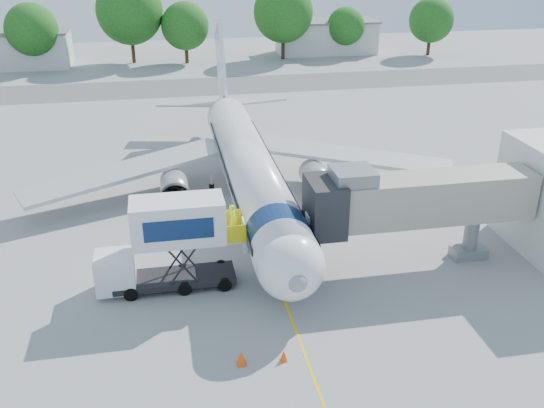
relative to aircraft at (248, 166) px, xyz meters
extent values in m
plane|color=#999996|center=(0.00, -4.12, -2.95)|extent=(160.00, 160.00, 0.00)
cube|color=yellow|center=(0.00, -4.12, -2.94)|extent=(0.15, 70.00, 0.01)
cube|color=#59595B|center=(0.00, 37.88, -2.94)|extent=(120.00, 10.00, 0.01)
cylinder|color=white|center=(0.00, -1.12, 0.05)|extent=(3.70, 28.00, 3.70)
sphere|color=white|center=(0.00, -15.12, 0.05)|extent=(3.70, 3.70, 3.70)
sphere|color=gray|center=(0.00, -16.67, 0.05)|extent=(1.10, 1.10, 1.10)
cone|color=white|center=(0.00, 15.88, 0.05)|extent=(3.70, 6.00, 3.70)
cube|color=white|center=(0.00, 16.88, 4.25)|extent=(0.35, 7.26, 8.29)
cube|color=#AEB1B3|center=(9.00, 2.38, -0.65)|extent=(16.17, 9.32, 1.42)
cube|color=#AEB1B3|center=(-9.00, 2.38, -0.65)|extent=(16.17, 9.32, 1.42)
cylinder|color=#999BA0|center=(5.50, 0.38, -1.65)|extent=(2.10, 3.60, 2.10)
cylinder|color=#999BA0|center=(-5.50, 0.38, -1.65)|extent=(2.10, 3.60, 2.10)
cube|color=black|center=(0.00, -15.42, 0.50)|extent=(2.60, 1.39, 0.81)
cylinder|color=#0A204C|center=(0.00, -12.12, 0.05)|extent=(3.73, 2.00, 3.73)
cylinder|color=silver|center=(0.00, -13.62, -2.20)|extent=(0.16, 0.16, 1.50)
cylinder|color=black|center=(0.00, -13.62, -2.63)|extent=(0.25, 0.64, 0.64)
cylinder|color=black|center=(2.60, 1.88, -2.50)|extent=(0.35, 0.90, 0.90)
cylinder|color=black|center=(-2.60, 1.88, -2.50)|extent=(0.35, 0.90, 0.90)
cube|color=#A59C8D|center=(9.00, -11.12, 1.45)|extent=(13.60, 2.60, 2.80)
cube|color=black|center=(2.90, -11.12, 1.45)|extent=(2.00, 3.20, 3.20)
cube|color=slate|center=(4.50, -11.12, 3.25)|extent=(2.40, 2.40, 0.80)
cylinder|color=slate|center=(12.50, -11.12, -1.45)|extent=(0.90, 0.90, 3.00)
cube|color=slate|center=(12.50, -11.12, -2.60)|extent=(2.20, 1.20, 0.70)
cylinder|color=black|center=(11.60, -11.12, -2.60)|extent=(0.30, 0.70, 0.70)
cylinder|color=black|center=(13.40, -11.12, -2.60)|extent=(0.30, 0.70, 0.70)
cube|color=black|center=(-6.00, -11.12, -2.40)|extent=(7.00, 2.30, 0.35)
cube|color=white|center=(-9.30, -11.12, -1.60)|extent=(2.20, 2.20, 2.10)
cube|color=black|center=(-9.30, -11.12, -1.15)|extent=(1.90, 2.10, 0.70)
cube|color=white|center=(-5.60, -11.12, 1.30)|extent=(5.20, 2.40, 2.50)
cube|color=#0A204C|center=(-5.60, -12.34, 1.30)|extent=(3.80, 0.04, 1.20)
cube|color=silver|center=(-2.45, -11.12, 0.10)|extent=(1.10, 2.20, 0.10)
cube|color=yellow|center=(-2.45, -12.17, 0.65)|extent=(1.10, 0.06, 1.10)
cube|color=yellow|center=(-2.45, -10.07, 0.65)|extent=(1.10, 0.06, 1.10)
cylinder|color=black|center=(-3.20, -12.17, -2.55)|extent=(0.80, 0.25, 0.80)
cylinder|color=black|center=(-3.20, -10.07, -2.55)|extent=(0.80, 0.25, 0.80)
cylinder|color=black|center=(-8.50, -12.17, -2.55)|extent=(0.80, 0.25, 0.80)
cylinder|color=black|center=(-8.50, -10.07, -2.55)|extent=(0.80, 0.25, 0.80)
imported|color=#DFFF1A|center=(-2.50, -11.12, 1.08)|extent=(0.59, 0.76, 1.85)
cube|color=white|center=(2.85, -22.44, -2.33)|extent=(3.44, 2.50, 1.24)
cube|color=#0A204C|center=(2.85, -22.44, -1.93)|extent=(2.16, 1.99, 0.31)
cylinder|color=black|center=(1.48, -22.25, -2.64)|extent=(0.66, 0.41, 0.62)
cylinder|color=black|center=(4.22, -22.63, -2.64)|extent=(0.66, 0.41, 0.62)
cylinder|color=black|center=(3.82, -21.46, -2.64)|extent=(0.66, 0.41, 0.62)
cone|color=#FF510D|center=(-1.11, -18.89, -2.65)|extent=(0.38, 0.38, 0.60)
cube|color=#FF510D|center=(-1.11, -18.89, -2.93)|extent=(0.34, 0.34, 0.03)
cone|color=#FF510D|center=(-3.17, -18.79, -2.55)|extent=(0.50, 0.50, 0.80)
cube|color=#FF510D|center=(-3.17, -18.79, -2.92)|extent=(0.46, 0.46, 0.05)
cube|color=silver|center=(-28.00, 55.88, -0.45)|extent=(18.00, 8.00, 5.00)
cube|color=slate|center=(-28.00, 55.88, 2.20)|extent=(18.40, 8.40, 0.30)
cube|color=silver|center=(22.00, 57.88, -0.45)|extent=(16.00, 7.00, 5.00)
cube|color=slate|center=(22.00, 57.88, 2.20)|extent=(16.40, 7.40, 0.30)
cylinder|color=#382314|center=(-23.51, 52.75, -1.25)|extent=(0.56, 0.56, 3.39)
sphere|color=#165218|center=(-23.51, 52.75, 2.89)|extent=(7.54, 7.54, 7.54)
cylinder|color=#382314|center=(-9.57, 55.49, -0.69)|extent=(0.56, 0.56, 4.51)
sphere|color=#165218|center=(-9.57, 55.49, 4.81)|extent=(10.01, 10.01, 10.01)
cylinder|color=#382314|center=(-1.46, 53.79, -1.32)|extent=(0.56, 0.56, 3.26)
sphere|color=#165218|center=(-1.46, 53.79, 2.67)|extent=(7.24, 7.24, 7.24)
cylinder|color=#382314|center=(13.86, 54.13, -0.85)|extent=(0.56, 0.56, 4.19)
sphere|color=#165218|center=(13.86, 54.13, 4.26)|extent=(9.30, 9.30, 9.30)
cylinder|color=#382314|center=(24.40, 55.03, -1.58)|extent=(0.56, 0.56, 2.74)
sphere|color=#165218|center=(24.40, 55.03, 1.78)|extent=(6.09, 6.09, 6.09)
cylinder|color=#382314|center=(38.19, 53.11, -1.33)|extent=(0.56, 0.56, 3.23)
sphere|color=#165218|center=(38.19, 53.11, 2.62)|extent=(7.19, 7.19, 7.19)
camera|label=1|loc=(-6.05, -41.98, 16.19)|focal=40.00mm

